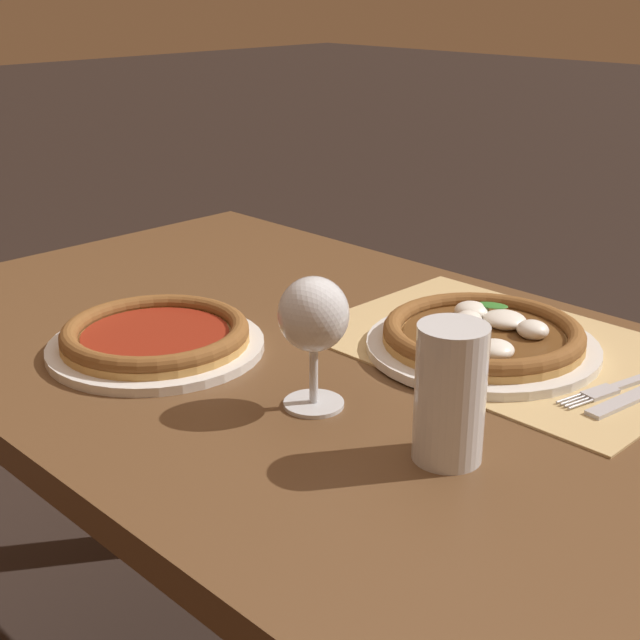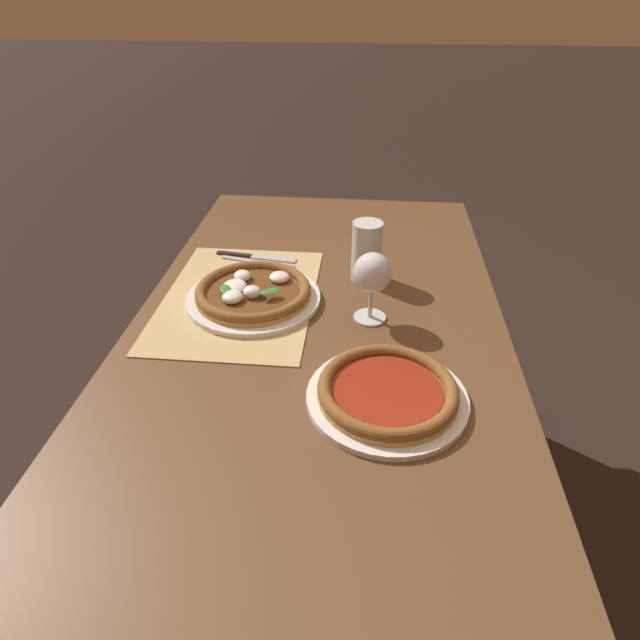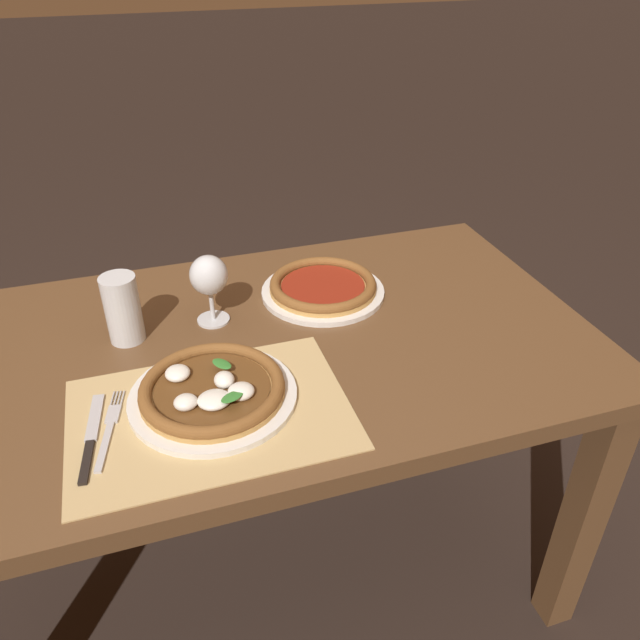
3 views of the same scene
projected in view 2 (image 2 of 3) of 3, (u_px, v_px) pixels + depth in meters
name	position (u px, v px, depth m)	size (l,w,h in m)	color
ground_plane	(318.00, 535.00, 1.55)	(24.00, 24.00, 0.00)	black
dining_table	(318.00, 362.00, 1.20)	(1.48, 0.80, 0.74)	brown
paper_placemat	(239.00, 297.00, 1.23)	(0.49, 0.34, 0.00)	tan
pizza_near	(253.00, 293.00, 1.21)	(0.30, 0.30, 0.05)	silver
pizza_far	(387.00, 392.00, 0.93)	(0.28, 0.28, 0.04)	silver
wine_glass	(372.00, 276.00, 1.10)	(0.08, 0.08, 0.16)	silver
pint_glass	(366.00, 252.00, 1.27)	(0.07, 0.07, 0.15)	silver
fork	(258.00, 262.00, 1.37)	(0.06, 0.20, 0.00)	#B7B7BC
knife	(256.00, 257.00, 1.39)	(0.05, 0.22, 0.01)	black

